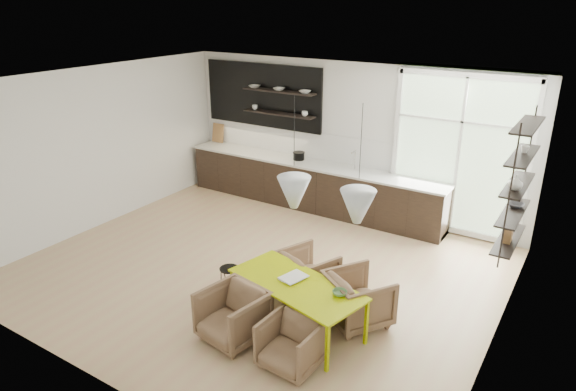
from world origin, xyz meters
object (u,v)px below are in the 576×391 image
Objects in this scene: dining_table at (296,286)px; armchair_front_right at (292,344)px; wire_stool at (230,276)px; armchair_back_left at (307,273)px; armchair_front_left at (233,315)px; armchair_back_right at (358,299)px.

armchair_front_right is (0.34, -0.67, -0.30)m from dining_table.
wire_stool is (-1.61, 0.89, -0.06)m from armchair_front_right.
armchair_back_left is 1.12m from wire_stool.
armchair_front_right reaches higher than wire_stool.
armchair_back_right is at bearing 55.37° from armchair_front_left.
armchair_back_left reaches higher than armchair_front_right.
armchair_back_left is at bearing 116.72° from armchair_front_right.
armchair_back_left is (-0.29, 0.77, -0.27)m from dining_table.
armchair_front_right is at bearing 136.29° from armchair_back_left.
armchair_back_right is 1.16× the size of armchair_front_right.
armchair_back_left is at bearing 123.82° from dining_table.
armchair_back_left reaches higher than wire_stool.
armchair_back_right is at bearing 80.08° from armchair_front_right.
armchair_back_left reaches higher than dining_table.
armchair_back_left is 1.42m from armchair_front_left.
armchair_front_right is at bearing 7.88° from armchair_front_left.
armchair_front_left is 1.12× the size of armchair_front_right.
armchair_front_left is 1.12m from wire_stool.
armchair_back_right reaches higher than wire_stool.
armchair_back_right is 1.22m from armchair_front_right.
dining_table is 1.33m from wire_stool.
armchair_back_left is 1.57m from armchair_front_right.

